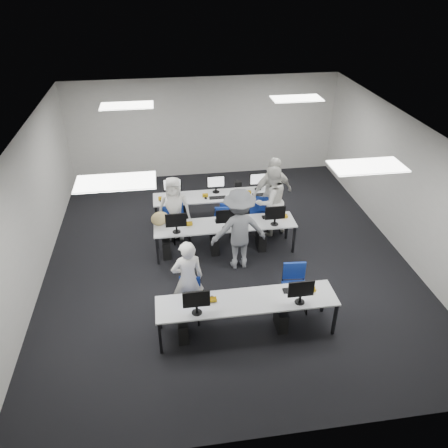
{
  "coord_description": "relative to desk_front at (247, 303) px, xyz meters",
  "views": [
    {
      "loc": [
        -1.25,
        -8.1,
        5.88
      ],
      "look_at": [
        -0.09,
        -0.24,
        1.0
      ],
      "focal_mm": 35.0,
      "sensor_mm": 36.0,
      "label": 1
    }
  ],
  "objects": [
    {
      "name": "room",
      "position": [
        0.0,
        2.4,
        0.82
      ],
      "size": [
        9.0,
        9.02,
        3.0
      ],
      "color": "black",
      "rests_on": "ground"
    },
    {
      "name": "ceiling_panels",
      "position": [
        0.0,
        2.4,
        2.3
      ],
      "size": [
        5.2,
        4.6,
        0.02
      ],
      "color": "white",
      "rests_on": "room"
    },
    {
      "name": "desk_front",
      "position": [
        0.0,
        0.0,
        0.0
      ],
      "size": [
        3.2,
        0.7,
        0.73
      ],
      "color": "silver",
      "rests_on": "ground"
    },
    {
      "name": "desk_mid",
      "position": [
        0.0,
        2.6,
        0.0
      ],
      "size": [
        3.2,
        0.7,
        0.73
      ],
      "color": "silver",
      "rests_on": "ground"
    },
    {
      "name": "desk_back",
      "position": [
        0.0,
        4.0,
        0.0
      ],
      "size": [
        3.2,
        0.7,
        0.73
      ],
      "color": "silver",
      "rests_on": "ground"
    },
    {
      "name": "equipment_front",
      "position": [
        -0.19,
        -0.02,
        -0.32
      ],
      "size": [
        2.51,
        0.41,
        1.19
      ],
      "color": "#0B1A93",
      "rests_on": "desk_front"
    },
    {
      "name": "equipment_mid",
      "position": [
        -0.19,
        2.58,
        -0.32
      ],
      "size": [
        2.91,
        0.41,
        1.19
      ],
      "color": "white",
      "rests_on": "desk_mid"
    },
    {
      "name": "equipment_back",
      "position": [
        0.19,
        4.02,
        -0.32
      ],
      "size": [
        2.91,
        0.41,
        1.19
      ],
      "color": "white",
      "rests_on": "desk_back"
    },
    {
      "name": "chair_0",
      "position": [
        -0.99,
        0.5,
        -0.42
      ],
      "size": [
        0.48,
        0.51,
        0.83
      ],
      "rotation": [
        0.0,
        0.0,
        -0.19
      ],
      "color": "navy",
      "rests_on": "ground"
    },
    {
      "name": "chair_1",
      "position": [
        1.04,
        0.5,
        -0.39
      ],
      "size": [
        0.49,
        0.53,
        0.93
      ],
      "rotation": [
        0.0,
        0.0,
        -0.08
      ],
      "color": "navy",
      "rests_on": "ground"
    },
    {
      "name": "chair_2",
      "position": [
        -1.03,
        3.28,
        -0.41
      ],
      "size": [
        0.54,
        0.57,
        0.87
      ],
      "rotation": [
        0.0,
        0.0,
        0.3
      ],
      "color": "navy",
      "rests_on": "ground"
    },
    {
      "name": "chair_3",
      "position": [
        0.12,
        3.15,
        -0.42
      ],
      "size": [
        0.54,
        0.56,
        0.83
      ],
      "rotation": [
        0.0,
        0.0,
        -0.36
      ],
      "color": "navy",
      "rests_on": "ground"
    },
    {
      "name": "chair_4",
      "position": [
        0.95,
        3.2,
        -0.41
      ],
      "size": [
        0.55,
        0.57,
        0.85
      ],
      "rotation": [
        0.0,
        0.0,
        0.38
      ],
      "color": "navy",
      "rests_on": "ground"
    },
    {
      "name": "chair_5",
      "position": [
        -1.18,
        3.54,
        -0.41
      ],
      "size": [
        0.42,
        0.46,
        0.85
      ],
      "rotation": [
        0.0,
        0.0,
        -0.01
      ],
      "color": "navy",
      "rests_on": "ground"
    },
    {
      "name": "chair_6",
      "position": [
        0.06,
        3.35,
        -0.42
      ],
      "size": [
        0.46,
        0.49,
        0.84
      ],
      "rotation": [
        0.0,
        0.0,
        -0.11
      ],
      "color": "navy",
      "rests_on": "ground"
    },
    {
      "name": "chair_7",
      "position": [
        1.1,
        3.53,
        -0.38
      ],
      "size": [
        0.58,
        0.61,
        0.94
      ],
      "rotation": [
        0.0,
        0.0,
        -0.28
      ],
      "color": "navy",
      "rests_on": "ground"
    },
    {
      "name": "handbag",
      "position": [
        -1.45,
        2.78,
        0.21
      ],
      "size": [
        0.46,
        0.36,
        0.33
      ],
      "primitive_type": "ellipsoid",
      "rotation": [
        0.0,
        0.0,
        0.29
      ],
      "color": "tan",
      "rests_on": "desk_mid"
    },
    {
      "name": "student_0",
      "position": [
        -0.99,
        0.63,
        0.14
      ],
      "size": [
        0.65,
        0.48,
        1.64
      ],
      "primitive_type": "imported",
      "rotation": [
        0.0,
        0.0,
        3.29
      ],
      "color": "silver",
      "rests_on": "ground"
    },
    {
      "name": "student_1",
      "position": [
        1.2,
        3.23,
        0.2
      ],
      "size": [
        1.05,
        0.96,
        1.77
      ],
      "primitive_type": "imported",
      "rotation": [
        0.0,
        0.0,
        3.55
      ],
      "color": "silver",
      "rests_on": "ground"
    },
    {
      "name": "student_2",
      "position": [
        -1.11,
        3.39,
        0.11
      ],
      "size": [
        0.81,
        0.56,
        1.57
      ],
      "primitive_type": "imported",
      "rotation": [
        0.0,
        0.0,
        -0.08
      ],
      "color": "silver",
      "rests_on": "ground"
    },
    {
      "name": "student_3",
      "position": [
        1.31,
        3.53,
        0.25
      ],
      "size": [
        1.18,
        0.76,
        1.86
      ],
      "primitive_type": "imported",
      "rotation": [
        0.0,
        0.0,
        0.31
      ],
      "color": "silver",
      "rests_on": "ground"
    },
    {
      "name": "photographer",
      "position": [
        0.21,
        2.0,
        0.25
      ],
      "size": [
        1.25,
        0.77,
        1.87
      ],
      "primitive_type": "imported",
      "rotation": [
        0.0,
        0.0,
        3.21
      ],
      "color": "slate",
      "rests_on": "ground"
    },
    {
      "name": "dslr_camera",
      "position": [
        0.2,
        2.18,
        1.25
      ],
      "size": [
        0.15,
        0.19,
        0.1
      ],
      "primitive_type": "cube",
      "rotation": [
        0.0,
        0.0,
        3.21
      ],
      "color": "black",
      "rests_on": "photographer"
    }
  ]
}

